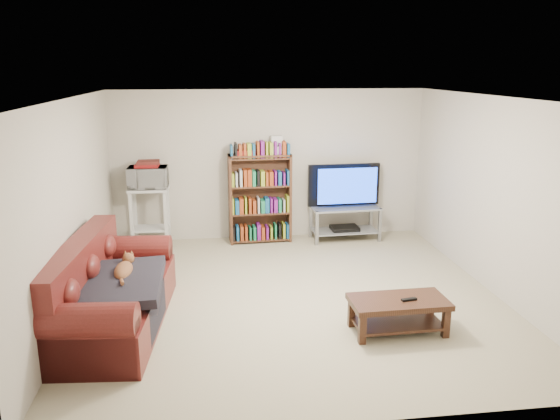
{
  "coord_description": "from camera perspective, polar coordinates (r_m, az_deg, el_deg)",
  "views": [
    {
      "loc": [
        -0.94,
        -6.14,
        2.74
      ],
      "look_at": [
        -0.1,
        0.4,
        1.0
      ],
      "focal_mm": 35.0,
      "sensor_mm": 36.0,
      "label": 1
    }
  ],
  "objects": [
    {
      "name": "remote",
      "position": [
        5.93,
        13.33,
        -9.08
      ],
      "size": [
        0.17,
        0.07,
        0.02
      ],
      "primitive_type": "cube",
      "rotation": [
        0.0,
        0.0,
        0.17
      ],
      "color": "black",
      "rests_on": "coffee_table"
    },
    {
      "name": "ceiling",
      "position": [
        6.22,
        1.41,
        11.65
      ],
      "size": [
        5.0,
        5.0,
        0.0
      ],
      "primitive_type": "plane",
      "rotation": [
        3.14,
        0.0,
        0.0
      ],
      "color": "white",
      "rests_on": "ground"
    },
    {
      "name": "floor",
      "position": [
        6.79,
        1.28,
        -9.02
      ],
      "size": [
        5.0,
        5.0,
        0.0
      ],
      "primitive_type": "plane",
      "color": "#BCB08C",
      "rests_on": "ground"
    },
    {
      "name": "microwave",
      "position": [
        8.54,
        -13.64,
        3.34
      ],
      "size": [
        0.6,
        0.41,
        0.32
      ],
      "primitive_type": "imported",
      "rotation": [
        0.0,
        0.0,
        -0.03
      ],
      "color": "silver",
      "rests_on": "microwave_stand"
    },
    {
      "name": "dvd_player",
      "position": [
        8.95,
        6.76,
        -1.89
      ],
      "size": [
        0.45,
        0.33,
        0.06
      ],
      "primitive_type": "cube",
      "rotation": [
        0.0,
        0.0,
        0.05
      ],
      "color": "black",
      "rests_on": "tv_stand"
    },
    {
      "name": "wall_front",
      "position": [
        4.06,
        6.7,
        -7.57
      ],
      "size": [
        5.0,
        0.0,
        5.0
      ],
      "primitive_type": "plane",
      "rotation": [
        -1.57,
        0.0,
        0.0
      ],
      "color": "beige",
      "rests_on": "ground"
    },
    {
      "name": "blanket",
      "position": [
        5.96,
        -16.43,
        -7.35
      ],
      "size": [
        0.87,
        1.12,
        0.19
      ],
      "primitive_type": "cube",
      "rotation": [
        0.05,
        -0.04,
        -0.0
      ],
      "color": "black",
      "rests_on": "sofa"
    },
    {
      "name": "microwave_stand",
      "position": [
        8.65,
        -13.44,
        0.08
      ],
      "size": [
        0.61,
        0.45,
        0.95
      ],
      "rotation": [
        0.0,
        0.0,
        -0.03
      ],
      "color": "silver",
      "rests_on": "floor"
    },
    {
      "name": "tv_stand",
      "position": [
        8.9,
        6.8,
        -0.78
      ],
      "size": [
        1.12,
        0.54,
        0.55
      ],
      "rotation": [
        0.0,
        0.0,
        0.05
      ],
      "color": "#999EA3",
      "rests_on": "floor"
    },
    {
      "name": "sofa",
      "position": [
        6.23,
        -17.65,
        -8.7
      ],
      "size": [
        1.15,
        2.31,
        0.95
      ],
      "rotation": [
        0.0,
        0.0,
        -0.08
      ],
      "color": "#5D1B18",
      "rests_on": "floor"
    },
    {
      "name": "cat",
      "position": [
        6.12,
        -16.03,
        -6.12
      ],
      "size": [
        0.29,
        0.63,
        0.18
      ],
      "primitive_type": null,
      "rotation": [
        0.0,
        0.0,
        -0.08
      ],
      "color": "brown",
      "rests_on": "sofa"
    },
    {
      "name": "coffee_table",
      "position": [
        5.98,
        12.25,
        -10.09
      ],
      "size": [
        1.03,
        0.54,
        0.37
      ],
      "rotation": [
        0.0,
        0.0,
        0.02
      ],
      "color": "#3A2014",
      "rests_on": "floor"
    },
    {
      "name": "wall_back",
      "position": [
        8.83,
        -1.1,
        4.72
      ],
      "size": [
        5.0,
        0.0,
        5.0
      ],
      "primitive_type": "plane",
      "rotation": [
        1.57,
        0.0,
        0.0
      ],
      "color": "beige",
      "rests_on": "ground"
    },
    {
      "name": "game_boxes",
      "position": [
        8.5,
        -13.71,
        4.57
      ],
      "size": [
        0.35,
        0.31,
        0.05
      ],
      "primitive_type": "cube",
      "rotation": [
        0.0,
        0.0,
        -0.03
      ],
      "color": "maroon",
      "rests_on": "microwave"
    },
    {
      "name": "television",
      "position": [
        8.78,
        6.9,
        2.49
      ],
      "size": [
        1.19,
        0.21,
        0.68
      ],
      "primitive_type": "imported",
      "rotation": [
        0.0,
        0.0,
        3.19
      ],
      "color": "black",
      "rests_on": "tv_stand"
    },
    {
      "name": "wall_right",
      "position": [
        7.21,
        21.41,
        1.41
      ],
      "size": [
        0.0,
        5.0,
        5.0
      ],
      "primitive_type": "plane",
      "rotation": [
        1.57,
        0.0,
        -1.57
      ],
      "color": "beige",
      "rests_on": "ground"
    },
    {
      "name": "shelf_clutter",
      "position": [
        8.54,
        -1.52,
        6.55
      ],
      "size": [
        0.72,
        0.24,
        0.28
      ],
      "rotation": [
        0.0,
        0.0,
        0.04
      ],
      "color": "silver",
      "rests_on": "bookshelf"
    },
    {
      "name": "wall_left",
      "position": [
        6.52,
        -20.93,
        0.13
      ],
      "size": [
        0.0,
        5.0,
        5.0
      ],
      "primitive_type": "plane",
      "rotation": [
        1.57,
        0.0,
        1.57
      ],
      "color": "beige",
      "rests_on": "ground"
    },
    {
      "name": "bookshelf",
      "position": [
        8.66,
        -2.11,
        1.34
      ],
      "size": [
        0.99,
        0.35,
        1.42
      ],
      "rotation": [
        0.0,
        0.0,
        0.04
      ],
      "color": "#4D2C1A",
      "rests_on": "floor"
    }
  ]
}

